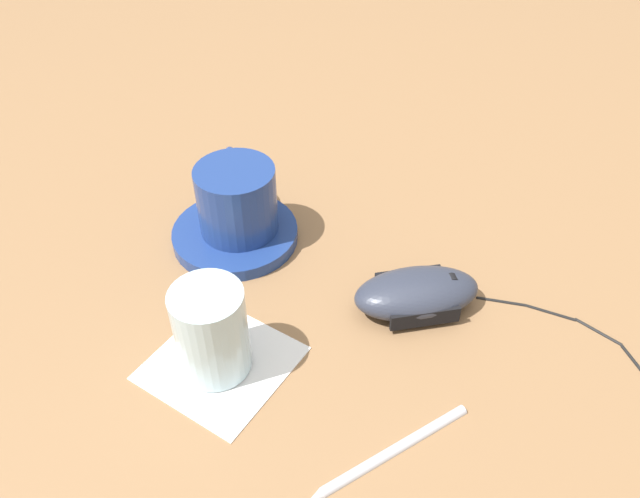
{
  "coord_description": "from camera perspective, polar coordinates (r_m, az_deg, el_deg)",
  "views": [
    {
      "loc": [
        -0.41,
        -0.05,
        0.44
      ],
      "look_at": [
        0.04,
        0.02,
        0.03
      ],
      "focal_mm": 35.0,
      "sensor_mm": 36.0,
      "label": 1
    }
  ],
  "objects": [
    {
      "name": "computer_mouse",
      "position": [
        0.59,
        8.84,
        -4.0
      ],
      "size": [
        0.1,
        0.13,
        0.04
      ],
      "color": "#2D3342",
      "rests_on": "ground"
    },
    {
      "name": "coffee_cup",
      "position": [
        0.65,
        -7.63,
        4.63
      ],
      "size": [
        0.11,
        0.08,
        0.07
      ],
      "color": "navy",
      "rests_on": "saucer"
    },
    {
      "name": "drinking_glass",
      "position": [
        0.53,
        -9.91,
        -7.4
      ],
      "size": [
        0.06,
        0.06,
        0.09
      ],
      "primitive_type": "cylinder",
      "color": "silver",
      "rests_on": "napkin_under_glass"
    },
    {
      "name": "napkin_under_glass",
      "position": [
        0.56,
        -9.03,
        -10.22
      ],
      "size": [
        0.15,
        0.15,
        0.0
      ],
      "primitive_type": "cube",
      "rotation": [
        0.0,
        0.0,
        -0.43
      ],
      "color": "white",
      "rests_on": "ground"
    },
    {
      "name": "ground_plane",
      "position": [
        0.6,
        0.9,
        -5.01
      ],
      "size": [
        3.0,
        3.0,
        0.0
      ],
      "primitive_type": "plane",
      "color": "olive"
    },
    {
      "name": "saucer",
      "position": [
        0.67,
        -7.75,
        1.36
      ],
      "size": [
        0.13,
        0.13,
        0.01
      ],
      "primitive_type": "cylinder",
      "color": "navy",
      "rests_on": "ground"
    },
    {
      "name": "pen",
      "position": [
        0.51,
        6.57,
        -17.74
      ],
      "size": [
        0.1,
        0.12,
        0.01
      ],
      "color": "silver",
      "rests_on": "ground"
    }
  ]
}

